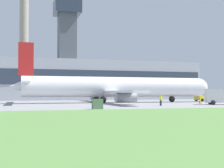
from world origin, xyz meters
TOP-DOWN VIEW (x-y plane):
  - ground_plane at (0.00, 0.00)m, footprint 400.00×400.00m
  - terminal_building at (-0.34, 28.24)m, footprint 60.93×10.94m
  - smokestack_left at (-14.41, 56.36)m, footprint 3.34×3.34m
  - airplane at (0.71, 3.49)m, footprint 37.06×31.52m
  - pushback_tug at (21.19, 6.45)m, footprint 4.05×2.85m
  - baggage_truck at (13.73, -9.50)m, footprint 6.10×4.00m
  - ground_crew_person at (3.28, -10.03)m, footprint 0.39×0.39m
  - traffic_cone_near_nose at (13.45, -3.91)m, footprint 0.57×0.57m
  - traffic_cone_wingtip at (17.86, 0.42)m, footprint 0.48×0.48m
  - utility_cabinet at (-7.41, -16.18)m, footprint 1.17×0.70m

SIDE VIEW (x-z plane):
  - ground_plane at x=0.00m, z-range 0.00..0.00m
  - traffic_cone_wingtip at x=17.86m, z-range -0.02..0.48m
  - traffic_cone_near_nose at x=13.45m, z-range -0.03..0.61m
  - utility_cabinet at x=-7.41m, z-range 0.00..1.13m
  - ground_crew_person at x=3.28m, z-range 0.02..1.60m
  - pushback_tug at x=21.19m, z-range -0.08..1.70m
  - baggage_truck at x=13.73m, z-range -0.02..2.38m
  - airplane at x=0.71m, z-range -2.32..7.87m
  - terminal_building at x=-0.34m, z-range -6.85..18.14m
  - smokestack_left at x=-14.41m, z-range 0.14..45.25m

